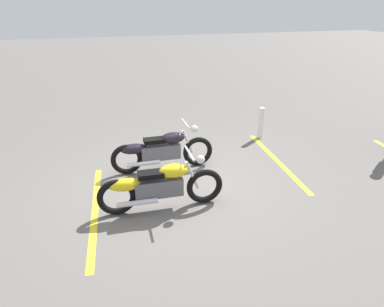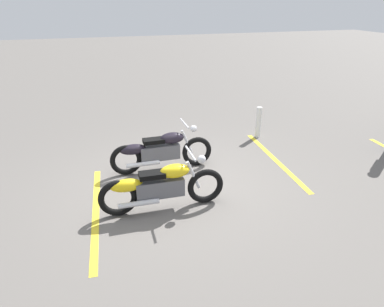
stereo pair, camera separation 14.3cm
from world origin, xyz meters
TOP-DOWN VIEW (x-y plane):
  - ground_plane at (0.00, 0.00)m, footprint 60.00×60.00m
  - motorcycle_bright_foreground at (-0.45, -0.75)m, footprint 2.23×0.62m
  - motorcycle_dark_foreground at (-0.12, 0.75)m, footprint 2.23×0.62m
  - bollard_post at (2.82, 1.89)m, footprint 0.14×0.14m
  - parking_stripe_near at (-1.56, -0.51)m, footprint 0.36×3.20m
  - parking_stripe_mid at (2.55, 0.46)m, footprint 0.36×3.20m

SIDE VIEW (x-z plane):
  - ground_plane at x=0.00m, z-range 0.00..0.00m
  - parking_stripe_near at x=-1.56m, z-range 0.00..0.01m
  - parking_stripe_mid at x=2.55m, z-range 0.00..0.01m
  - bollard_post at x=2.82m, z-range 0.00..0.84m
  - motorcycle_bright_foreground at x=-0.45m, z-range -0.06..0.98m
  - motorcycle_dark_foreground at x=-0.12m, z-range -0.06..0.98m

